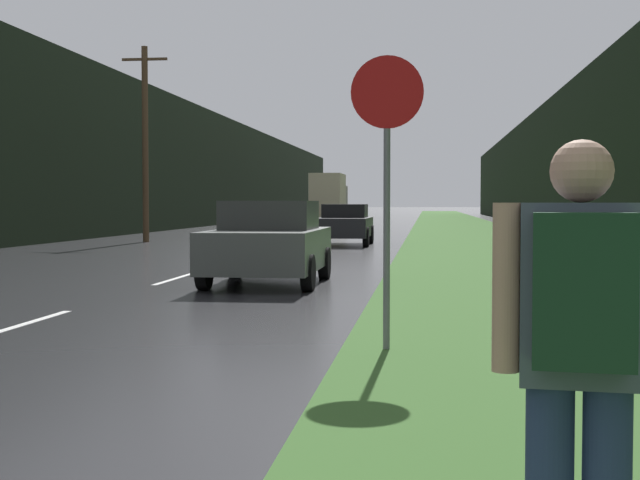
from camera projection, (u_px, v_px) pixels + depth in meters
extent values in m
cube|color=#386028|center=(473.00, 236.00, 41.17)|extent=(6.00, 240.00, 0.02)
cube|color=silver|center=(20.00, 325.00, 11.14)|extent=(0.12, 3.00, 0.01)
cube|color=silver|center=(176.00, 278.00, 18.08)|extent=(0.12, 3.00, 0.01)
cube|color=silver|center=(246.00, 257.00, 25.03)|extent=(0.12, 3.00, 0.01)
cube|color=silver|center=(285.00, 245.00, 31.97)|extent=(0.12, 3.00, 0.01)
cube|color=silver|center=(311.00, 238.00, 38.91)|extent=(0.12, 3.00, 0.01)
cube|color=black|center=(170.00, 164.00, 53.00)|extent=(2.00, 140.00, 7.64)
cube|color=black|center=(572.00, 162.00, 50.21)|extent=(2.00, 140.00, 7.70)
cylinder|color=#4C3823|center=(145.00, 145.00, 34.71)|extent=(0.24, 0.24, 7.61)
cube|color=#4C3823|center=(145.00, 59.00, 34.57)|extent=(1.80, 0.10, 0.10)
cylinder|color=slate|center=(387.00, 240.00, 9.20)|extent=(0.07, 0.07, 2.30)
cylinder|color=#B71414|center=(387.00, 92.00, 9.14)|extent=(0.75, 0.02, 0.75)
cube|color=#4C5666|center=(580.00, 294.00, 3.14)|extent=(0.44, 0.28, 0.64)
sphere|color=tan|center=(582.00, 171.00, 3.12)|extent=(0.22, 0.22, 0.22)
cylinder|color=tan|center=(506.00, 287.00, 3.20)|extent=(0.10, 0.10, 0.61)
cube|color=#193823|center=(584.00, 291.00, 2.94)|extent=(0.35, 0.22, 0.52)
cube|color=#4C514C|center=(268.00, 249.00, 16.78)|extent=(1.95, 4.02, 0.74)
cube|color=#2D302D|center=(270.00, 215.00, 16.95)|extent=(1.65, 1.81, 0.54)
cylinder|color=black|center=(308.00, 273.00, 15.45)|extent=(0.20, 0.64, 0.64)
cylinder|color=black|center=(204.00, 272.00, 15.67)|extent=(0.20, 0.64, 0.64)
cylinder|color=black|center=(324.00, 263.00, 17.92)|extent=(0.20, 0.64, 0.64)
cylinder|color=black|center=(234.00, 262.00, 18.14)|extent=(0.20, 0.64, 0.64)
cube|color=black|center=(345.00, 227.00, 32.29)|extent=(1.82, 4.13, 0.68)
cube|color=black|center=(345.00, 211.00, 32.47)|extent=(1.54, 1.86, 0.48)
cylinder|color=black|center=(366.00, 237.00, 30.93)|extent=(0.20, 0.69, 0.69)
cylinder|color=black|center=(317.00, 237.00, 31.14)|extent=(0.20, 0.69, 0.69)
cylinder|color=black|center=(371.00, 234.00, 33.47)|extent=(0.20, 0.69, 0.69)
cylinder|color=black|center=(325.00, 234.00, 33.68)|extent=(0.20, 0.69, 0.69)
cube|color=#6E684F|center=(333.00, 202.00, 67.66)|extent=(2.10, 2.13, 2.41)
cube|color=tan|center=(328.00, 196.00, 64.30)|extent=(2.21, 4.61, 3.21)
cylinder|color=black|center=(319.00, 217.00, 67.62)|extent=(0.28, 0.90, 0.90)
cylinder|color=black|center=(346.00, 217.00, 67.37)|extent=(0.28, 0.90, 0.90)
cylinder|color=black|center=(311.00, 218.00, 63.35)|extent=(0.28, 0.90, 0.90)
cylinder|color=black|center=(341.00, 218.00, 63.10)|extent=(0.28, 0.90, 0.90)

